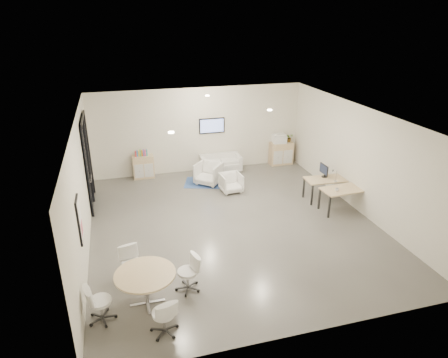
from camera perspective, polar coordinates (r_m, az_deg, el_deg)
room_shell at (r=11.04m, az=1.34°, el=0.86°), size 9.60×10.60×4.80m
glass_door at (r=13.04m, az=-18.92°, el=2.63°), size 0.09×1.90×2.85m
artwork at (r=9.25m, az=-19.93°, el=-5.53°), size 0.05×0.54×1.04m
wall_tv at (r=15.21m, az=-1.74°, el=7.62°), size 0.98×0.06×0.58m
ceiling_spots at (r=11.28m, az=-0.81°, el=9.76°), size 3.14×4.14×0.03m
sideboard_left at (r=15.06m, az=-11.44°, el=1.71°), size 0.76×0.40×0.86m
sideboard_right at (r=16.27m, az=8.13°, el=3.65°), size 0.92×0.44×0.92m
books at (r=14.88m, az=-11.75°, el=3.65°), size 0.45×0.14×0.22m
printer at (r=16.04m, az=7.91°, el=5.76°), size 0.57×0.49×0.37m
loveseat at (r=15.38m, az=-0.51°, el=2.18°), size 1.53×0.77×0.57m
blue_rug at (r=14.46m, az=-2.46°, el=-0.52°), size 1.81×1.47×0.01m
armchair_left at (r=14.25m, az=-2.21°, el=0.95°), size 1.14×1.14×0.86m
armchair_right at (r=13.63m, az=1.02°, el=-0.42°), size 0.73×0.69×0.71m
desk_rear at (r=13.40m, az=14.43°, el=-0.24°), size 1.42×0.77×0.72m
desk_front at (r=12.74m, az=16.85°, el=-1.64°), size 1.47×0.80×0.74m
monitor at (r=13.38m, az=14.10°, el=1.20°), size 0.20×0.50×0.44m
round_table at (r=8.60m, az=-11.18°, el=-13.53°), size 1.26×1.26×0.77m
meeting_chairs at (r=8.76m, az=-11.04°, el=-14.99°), size 2.54×2.54×0.82m
plant_cabinet at (r=16.25m, az=9.26°, el=5.74°), size 0.38×0.40×0.26m
plant_floor at (r=9.46m, az=-12.86°, el=-14.53°), size 0.22×0.35×0.14m
cup at (r=12.45m, az=15.83°, el=-1.42°), size 0.12×0.11×0.11m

